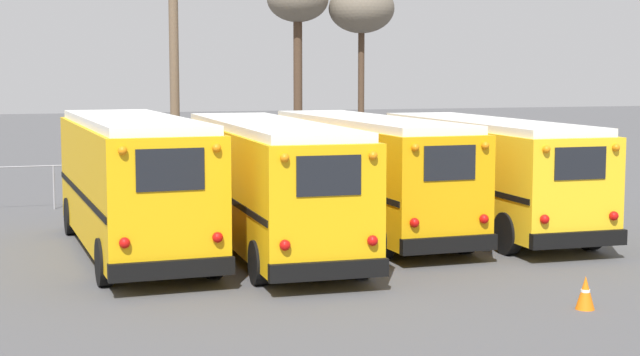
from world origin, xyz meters
TOP-DOWN VIEW (x-y plane):
  - ground_plane at (0.00, 0.00)m, footprint 160.00×160.00m
  - school_bus_0 at (-4.89, -0.71)m, footprint 2.86×9.62m
  - school_bus_1 at (-1.63, -1.11)m, footprint 2.75×10.70m
  - school_bus_2 at (1.63, 0.65)m, footprint 2.59×10.41m
  - school_bus_3 at (4.89, 0.01)m, footprint 2.70×10.07m
  - utility_pole at (-2.08, 9.92)m, footprint 1.80×0.33m
  - bare_tree_0 at (8.49, 19.69)m, footprint 3.13×3.13m
  - bare_tree_1 at (5.41, 19.95)m, footprint 2.89×2.89m
  - fence_line at (-0.00, 7.84)m, footprint 17.84×0.06m
  - traffic_cone at (2.42, -8.89)m, footprint 0.36×0.36m

SIDE VIEW (x-z plane):
  - ground_plane at x=0.00m, z-range 0.00..0.00m
  - traffic_cone at x=2.42m, z-range 0.00..0.63m
  - fence_line at x=0.00m, z-range 0.28..1.70m
  - school_bus_3 at x=4.89m, z-range 0.15..3.22m
  - school_bus_2 at x=1.63m, z-range 0.13..3.29m
  - school_bus_1 at x=-1.63m, z-range 0.13..3.32m
  - school_bus_0 at x=-4.89m, z-range 0.14..3.47m
  - utility_pole at x=-2.08m, z-range 0.12..8.27m
  - bare_tree_0 at x=8.49m, z-range 2.99..11.51m
  - bare_tree_1 at x=5.41m, z-range 3.07..11.90m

